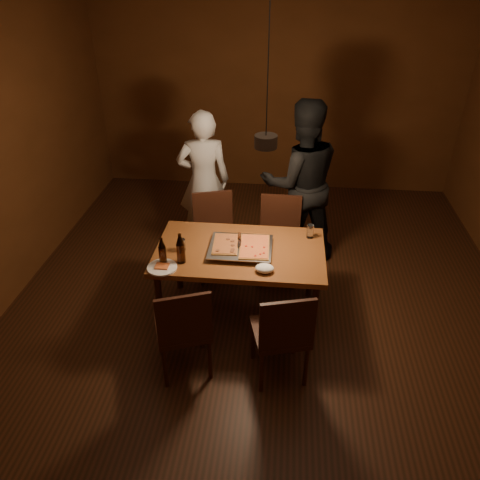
# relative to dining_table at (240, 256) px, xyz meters

# --- Properties ---
(room_shell) EXTENTS (6.00, 6.00, 6.00)m
(room_shell) POSITION_rel_dining_table_xyz_m (0.20, 0.02, 0.72)
(room_shell) COLOR #3C1C10
(room_shell) RESTS_ON ground
(dining_table) EXTENTS (1.50, 0.90, 0.75)m
(dining_table) POSITION_rel_dining_table_xyz_m (0.00, 0.00, 0.00)
(dining_table) COLOR brown
(dining_table) RESTS_ON floor
(chair_far_left) EXTENTS (0.52, 0.52, 0.49)m
(chair_far_left) POSITION_rel_dining_table_xyz_m (-0.35, 0.74, -0.14)
(chair_far_left) COLOR #38190F
(chair_far_left) RESTS_ON floor
(chair_far_right) EXTENTS (0.43, 0.43, 0.49)m
(chair_far_right) POSITION_rel_dining_table_xyz_m (0.34, 0.73, -0.14)
(chair_far_right) COLOR #38190F
(chair_far_right) RESTS_ON floor
(chair_near_left) EXTENTS (0.54, 0.54, 0.49)m
(chair_near_left) POSITION_rel_dining_table_xyz_m (-0.36, -0.79, -0.14)
(chair_near_left) COLOR #38190F
(chair_near_left) RESTS_ON floor
(chair_near_right) EXTENTS (0.51, 0.51, 0.49)m
(chair_near_right) POSITION_rel_dining_table_xyz_m (0.41, -0.76, -0.14)
(chair_near_right) COLOR #38190F
(chair_near_right) RESTS_ON floor
(pizza_tray) EXTENTS (0.56, 0.46, 0.05)m
(pizza_tray) POSITION_rel_dining_table_xyz_m (0.01, -0.02, 0.10)
(pizza_tray) COLOR silver
(pizza_tray) RESTS_ON dining_table
(pizza_meat) EXTENTS (0.24, 0.36, 0.02)m
(pizza_meat) POSITION_rel_dining_table_xyz_m (-0.13, -0.01, 0.13)
(pizza_meat) COLOR maroon
(pizza_meat) RESTS_ON pizza_tray
(pizza_cheese) EXTENTS (0.27, 0.41, 0.02)m
(pizza_cheese) POSITION_rel_dining_table_xyz_m (0.13, -0.03, 0.13)
(pizza_cheese) COLOR gold
(pizza_cheese) RESTS_ON pizza_tray
(spatula) EXTENTS (0.12, 0.25, 0.04)m
(spatula) POSITION_rel_dining_table_xyz_m (-0.00, 0.00, 0.14)
(spatula) COLOR silver
(spatula) RESTS_ON pizza_tray
(beer_bottle_a) EXTENTS (0.06, 0.06, 0.24)m
(beer_bottle_a) POSITION_rel_dining_table_xyz_m (-0.63, -0.27, 0.20)
(beer_bottle_a) COLOR black
(beer_bottle_a) RESTS_ON dining_table
(beer_bottle_b) EXTENTS (0.07, 0.07, 0.28)m
(beer_bottle_b) POSITION_rel_dining_table_xyz_m (-0.48, -0.24, 0.21)
(beer_bottle_b) COLOR black
(beer_bottle_b) RESTS_ON dining_table
(water_glass_left) EXTENTS (0.07, 0.07, 0.11)m
(water_glass_left) POSITION_rel_dining_table_xyz_m (-0.51, -0.06, 0.13)
(water_glass_left) COLOR silver
(water_glass_left) RESTS_ON dining_table
(water_glass_right) EXTENTS (0.06, 0.06, 0.13)m
(water_glass_right) POSITION_rel_dining_table_xyz_m (0.62, 0.27, 0.14)
(water_glass_right) COLOR silver
(water_glass_right) RESTS_ON dining_table
(plate_slice) EXTENTS (0.25, 0.25, 0.03)m
(plate_slice) POSITION_rel_dining_table_xyz_m (-0.62, -0.35, 0.08)
(plate_slice) COLOR white
(plate_slice) RESTS_ON dining_table
(napkin) EXTENTS (0.16, 0.12, 0.07)m
(napkin) POSITION_rel_dining_table_xyz_m (0.24, -0.32, 0.11)
(napkin) COLOR white
(napkin) RESTS_ON dining_table
(diner_white) EXTENTS (0.65, 0.49, 1.62)m
(diner_white) POSITION_rel_dining_table_xyz_m (-0.54, 1.29, 0.13)
(diner_white) COLOR silver
(diner_white) RESTS_ON floor
(diner_dark) EXTENTS (1.00, 0.86, 1.80)m
(diner_dark) POSITION_rel_dining_table_xyz_m (0.54, 1.15, 0.22)
(diner_dark) COLOR black
(diner_dark) RESTS_ON floor
(pendant_lamp) EXTENTS (0.18, 0.18, 1.10)m
(pendant_lamp) POSITION_rel_dining_table_xyz_m (0.20, 0.02, 1.08)
(pendant_lamp) COLOR black
(pendant_lamp) RESTS_ON ceiling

